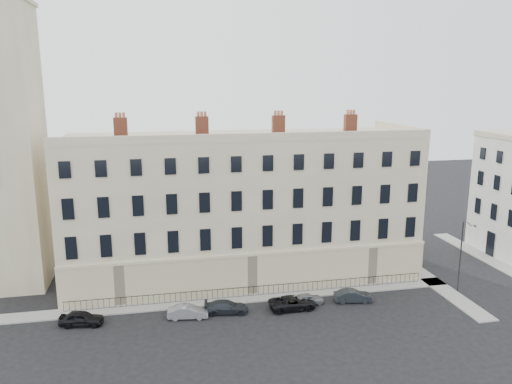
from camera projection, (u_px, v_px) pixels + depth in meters
The scene contains 13 objects.
ground at pixel (331, 316), 44.52m from camera, with size 160.00×160.00×0.00m, color black.
terrace at pixel (242, 206), 53.17m from camera, with size 36.22×12.22×17.00m.
pavement_terrace at pixel (213, 301), 47.32m from camera, with size 48.00×2.00×0.12m, color gray.
pavement_east_return at pixel (418, 272), 54.71m from camera, with size 2.00×24.00×0.12m, color gray.
pavement_adjacent at pixel (487, 259), 58.58m from camera, with size 2.00×20.00×0.12m, color gray.
railings at pixel (253, 291), 48.39m from camera, with size 35.00×0.04×0.96m.
car_a at pixel (82, 318), 42.65m from camera, with size 1.50×3.72×1.27m, color black.
car_b at pixel (188, 312), 43.97m from camera, with size 1.24×3.55×1.17m, color gray.
car_c at pixel (226, 307), 44.95m from camera, with size 1.60×3.94×1.14m, color #22272E.
car_d at pixel (293, 303), 45.71m from camera, with size 2.03×4.40×1.22m, color black.
car_e at pixel (307, 299), 46.63m from camera, with size 1.28×3.19×1.09m, color gray.
car_f at pixel (353, 296), 47.22m from camera, with size 1.25×3.58×1.18m, color #1F2429.
streetlamp at pixel (462, 253), 48.85m from camera, with size 0.63×1.50×7.21m.
Camera 1 is at (-14.84, -38.89, 20.40)m, focal length 35.00 mm.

